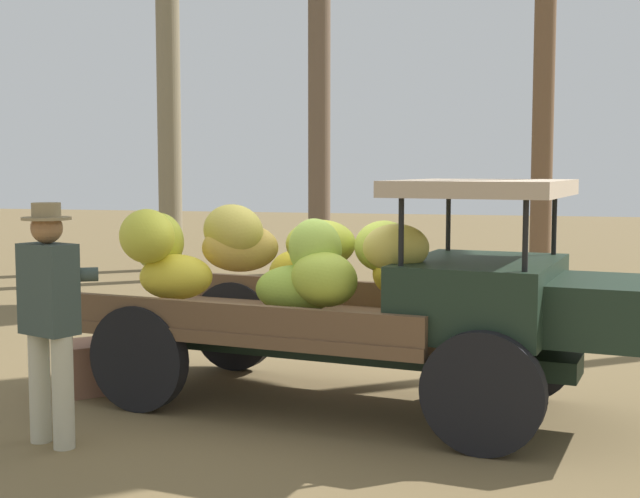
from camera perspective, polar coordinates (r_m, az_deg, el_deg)
ground_plane at (r=7.67m, az=1.72°, el=-9.55°), size 60.00×60.00×0.00m
truck at (r=7.07m, az=3.10°, el=-2.84°), size 4.61×2.29×1.87m
farmer at (r=6.46m, az=-17.13°, el=-3.72°), size 0.56×0.52×1.72m
wooden_crate at (r=8.06m, az=-14.82°, el=-7.40°), size 0.63×0.63×0.44m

